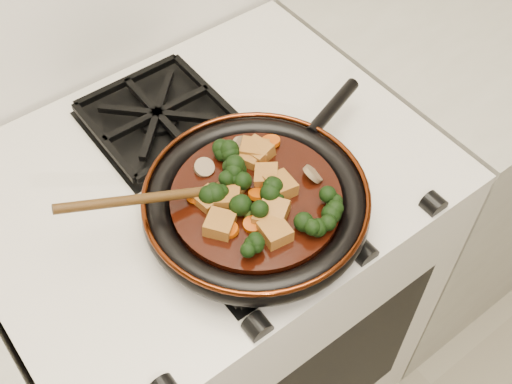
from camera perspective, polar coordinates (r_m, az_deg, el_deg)
stove at (r=1.44m, az=-3.52°, el=-9.64°), size 0.76×0.60×0.90m
burner_grate_front at (r=0.98m, az=-0.16°, el=-2.64°), size 0.23×0.23×0.03m
burner_grate_back at (r=1.14m, az=-8.72°, el=6.60°), size 0.23×0.23×0.03m
skillet at (r=0.97m, az=0.07°, el=-0.86°), size 0.46×0.35×0.05m
braising_sauce at (r=0.96m, az=0.00°, el=-0.76°), size 0.26×0.26×0.02m
tofu_cube_0 at (r=0.92m, az=-3.24°, el=-2.89°), size 0.06×0.06×0.03m
tofu_cube_1 at (r=1.00m, az=-0.15°, el=3.70°), size 0.06×0.06×0.03m
tofu_cube_2 at (r=0.96m, az=2.17°, el=0.52°), size 0.04×0.05×0.03m
tofu_cube_3 at (r=0.91m, az=1.70°, el=-3.58°), size 0.04×0.05×0.03m
tofu_cube_4 at (r=0.92m, az=0.87°, el=-2.33°), size 0.05×0.05×0.02m
tofu_cube_5 at (r=0.95m, az=-2.53°, el=-0.57°), size 0.05×0.05×0.03m
tofu_cube_6 at (r=1.00m, az=0.17°, el=3.64°), size 0.05×0.05×0.03m
tofu_cube_7 at (r=0.95m, az=-4.30°, el=-0.68°), size 0.04×0.04×0.02m
tofu_cube_8 at (r=0.93m, az=1.55°, el=-1.82°), size 0.06×0.06×0.03m
tofu_cube_9 at (r=0.97m, az=0.95°, el=1.44°), size 0.05×0.05×0.02m
tofu_cube_10 at (r=1.00m, az=-0.64°, el=3.18°), size 0.05×0.05×0.02m
broccoli_floret_0 at (r=0.92m, az=5.27°, el=-2.91°), size 0.07×0.07×0.06m
broccoli_floret_1 at (r=0.89m, az=-0.64°, el=-4.80°), size 0.08×0.07×0.07m
broccoli_floret_2 at (r=0.98m, az=-2.28°, el=2.10°), size 0.07×0.07×0.06m
broccoli_floret_3 at (r=0.95m, az=1.66°, el=-0.03°), size 0.09×0.09×0.06m
broccoli_floret_4 at (r=1.00m, az=-2.90°, el=3.38°), size 0.09×0.08×0.07m
broccoli_floret_5 at (r=0.92m, az=-0.70°, el=-1.74°), size 0.07×0.07×0.07m
broccoli_floret_6 at (r=0.96m, az=-2.06°, el=1.14°), size 0.07×0.07×0.07m
broccoli_floret_7 at (r=0.95m, az=-3.81°, el=0.09°), size 0.09×0.09×0.07m
broccoli_floret_8 at (r=0.94m, az=6.61°, el=-1.17°), size 0.07×0.07×0.06m
carrot_coin_0 at (r=1.02m, az=1.33°, el=4.52°), size 0.03×0.03×0.01m
carrot_coin_1 at (r=0.95m, az=-5.30°, el=-0.36°), size 0.03×0.03×0.02m
carrot_coin_2 at (r=0.92m, az=-0.34°, el=-2.90°), size 0.03×0.03×0.01m
carrot_coin_3 at (r=0.95m, az=0.22°, el=-0.24°), size 0.03×0.03×0.02m
carrot_coin_4 at (r=0.98m, az=0.63°, el=2.11°), size 0.03×0.03×0.02m
carrot_coin_5 at (r=0.92m, az=-2.35°, el=-3.38°), size 0.03×0.03×0.02m
mushroom_slice_0 at (r=0.99m, az=-4.63°, el=2.19°), size 0.03×0.03×0.02m
mushroom_slice_1 at (r=1.01m, az=-1.26°, el=3.98°), size 0.04×0.04×0.03m
mushroom_slice_2 at (r=1.01m, az=-1.31°, el=3.96°), size 0.05×0.04×0.04m
mushroom_slice_3 at (r=0.98m, az=5.08°, el=1.59°), size 0.03×0.04×0.03m
wooden_spoon at (r=0.93m, az=-6.63°, el=-0.19°), size 0.16×0.07×0.26m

